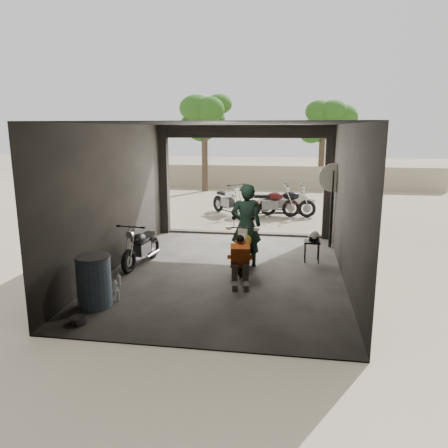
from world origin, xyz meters
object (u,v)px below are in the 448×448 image
(helmet, at_px, (314,236))
(sign_post, at_px, (333,192))
(outside_bike_a, at_px, (228,199))
(mechanic, at_px, (240,263))
(oil_drum, at_px, (94,282))
(outside_bike_c, at_px, (287,200))
(outside_bike_b, at_px, (272,201))
(main_bike, at_px, (246,245))
(left_bike, at_px, (141,244))
(rider, at_px, (246,226))
(stool, at_px, (312,244))

(helmet, distance_m, sign_post, 1.66)
(outside_bike_a, distance_m, mechanic, 7.51)
(mechanic, bearing_deg, oil_drum, -158.58)
(outside_bike_c, distance_m, helmet, 5.48)
(outside_bike_b, bearing_deg, mechanic, 169.75)
(main_bike, height_order, outside_bike_c, outside_bike_c)
(left_bike, bearing_deg, outside_bike_b, 74.03)
(outside_bike_a, relative_size, mechanic, 1.75)
(outside_bike_b, distance_m, helmet, 5.38)
(rider, bearing_deg, outside_bike_a, -89.34)
(left_bike, relative_size, helmet, 5.69)
(oil_drum, distance_m, sign_post, 6.52)
(left_bike, xyz_separation_m, mechanic, (2.42, -1.04, -0.02))
(outside_bike_b, distance_m, stool, 5.41)
(rider, distance_m, oil_drum, 3.66)
(left_bike, bearing_deg, stool, 20.20)
(outside_bike_a, height_order, rider, rider)
(main_bike, bearing_deg, helmet, 27.09)
(outside_bike_a, relative_size, oil_drum, 1.89)
(outside_bike_c, bearing_deg, main_bike, -179.77)
(main_bike, relative_size, sign_post, 0.72)
(helmet, bearing_deg, sign_post, 58.27)
(outside_bike_c, relative_size, helmet, 6.61)
(sign_post, bearing_deg, outside_bike_a, 153.51)
(outside_bike_c, height_order, stool, outside_bike_c)
(helmet, xyz_separation_m, oil_drum, (-3.92, -3.35, -0.17))
(main_bike, distance_m, sign_post, 3.05)
(outside_bike_b, relative_size, outside_bike_c, 0.99)
(outside_bike_b, xyz_separation_m, oil_drum, (-2.67, -8.58, -0.13))
(outside_bike_a, xyz_separation_m, rider, (1.30, -6.04, 0.36))
(helmet, bearing_deg, stool, -144.57)
(outside_bike_a, bearing_deg, mechanic, -122.19)
(outside_bike_c, xyz_separation_m, oil_drum, (-3.22, -8.78, -0.14))
(mechanic, distance_m, sign_post, 3.97)
(mechanic, height_order, stool, mechanic)
(main_bike, height_order, helmet, main_bike)
(main_bike, height_order, mechanic, main_bike)
(outside_bike_c, xyz_separation_m, rider, (-0.83, -6.04, 0.36))
(stool, distance_m, oil_drum, 5.10)
(outside_bike_a, height_order, oil_drum, outside_bike_a)
(main_bike, distance_m, outside_bike_a, 6.30)
(left_bike, distance_m, oil_drum, 2.43)
(main_bike, distance_m, outside_bike_b, 5.97)
(mechanic, xyz_separation_m, stool, (1.47, 1.92, -0.06))
(main_bike, relative_size, outside_bike_c, 0.91)
(main_bike, bearing_deg, mechanic, -87.41)
(outside_bike_b, bearing_deg, stool, -175.22)
(outside_bike_a, height_order, sign_post, sign_post)
(left_bike, relative_size, outside_bike_a, 0.87)
(left_bike, height_order, sign_post, sign_post)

